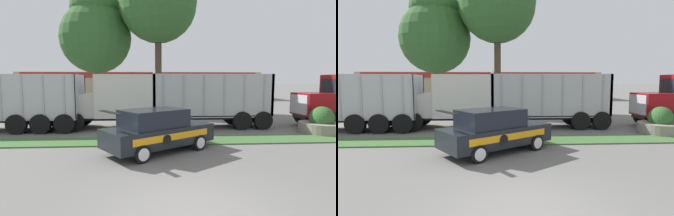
# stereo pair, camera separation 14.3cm
# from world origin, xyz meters

# --- Properties ---
(ground_plane) EXTENTS (600.00, 600.00, 0.00)m
(ground_plane) POSITION_xyz_m (0.00, 0.00, 0.00)
(ground_plane) COLOR slate
(grass_verge) EXTENTS (120.00, 1.79, 0.06)m
(grass_verge) POSITION_xyz_m (0.00, 6.93, 0.03)
(grass_verge) COLOR #3D6633
(grass_verge) RESTS_ON ground_plane
(centre_line_2) EXTENTS (2.40, 0.14, 0.01)m
(centre_line_2) POSITION_xyz_m (-10.02, 11.83, 0.00)
(centre_line_2) COLOR yellow
(centre_line_2) RESTS_ON ground_plane
(centre_line_3) EXTENTS (2.40, 0.14, 0.01)m
(centre_line_3) POSITION_xyz_m (-4.62, 11.83, 0.00)
(centre_line_3) COLOR yellow
(centre_line_3) RESTS_ON ground_plane
(centre_line_4) EXTENTS (2.40, 0.14, 0.01)m
(centre_line_4) POSITION_xyz_m (0.78, 11.83, 0.00)
(centre_line_4) COLOR yellow
(centre_line_4) RESTS_ON ground_plane
(centre_line_5) EXTENTS (2.40, 0.14, 0.01)m
(centre_line_5) POSITION_xyz_m (6.18, 11.83, 0.00)
(centre_line_5) COLOR yellow
(centre_line_5) RESTS_ON ground_plane
(centre_line_6) EXTENTS (2.40, 0.14, 0.01)m
(centre_line_6) POSITION_xyz_m (11.58, 11.83, 0.00)
(centre_line_6) COLOR yellow
(centre_line_6) RESTS_ON ground_plane
(dump_truck_trail) EXTENTS (12.61, 2.56, 3.45)m
(dump_truck_trail) POSITION_xyz_m (-1.19, 10.73, 1.66)
(dump_truck_trail) COLOR black
(dump_truck_trail) RESTS_ON ground_plane
(rally_car) EXTENTS (4.71, 4.04, 1.76)m
(rally_car) POSITION_xyz_m (-0.62, 5.12, 0.88)
(rally_car) COLOR black
(rally_car) RESTS_ON ground_plane
(stone_planter) EXTENTS (2.30, 2.30, 1.47)m
(stone_planter) POSITION_xyz_m (8.38, 8.29, 0.51)
(stone_planter) COLOR gray
(stone_planter) RESTS_ON ground_plane
(store_building_backdrop) EXTENTS (36.31, 12.10, 4.22)m
(store_building_backdrop) POSITION_xyz_m (-2.26, 39.79, 2.11)
(store_building_backdrop) COLOR tan
(store_building_backdrop) RESTS_ON ground_plane
(tree_behind_left) EXTENTS (6.73, 6.73, 12.03)m
(tree_behind_left) POSITION_xyz_m (-6.06, 20.81, 7.66)
(tree_behind_left) COLOR #473828
(tree_behind_left) RESTS_ON ground_plane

